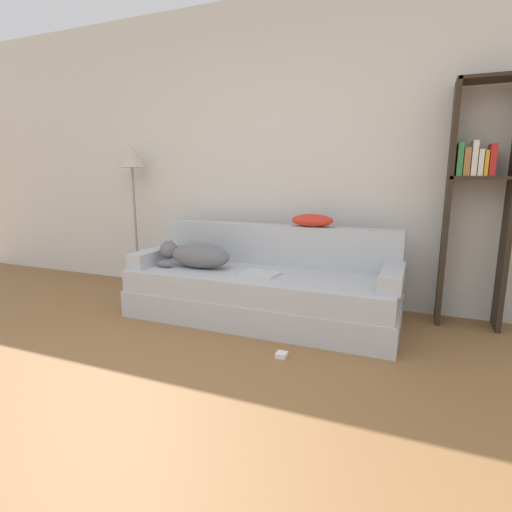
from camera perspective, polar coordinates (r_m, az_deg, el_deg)
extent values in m
plane|color=olive|center=(1.90, -28.32, -27.30)|extent=(20.00, 20.00, 0.00)
cube|color=silver|center=(3.79, 3.50, 14.34)|extent=(8.14, 0.06, 2.70)
cube|color=#B2B7BC|center=(3.30, 0.67, -7.09)|extent=(2.17, 0.82, 0.22)
cube|color=#B2B7BC|center=(3.23, 0.61, -3.85)|extent=(2.13, 0.78, 0.18)
cube|color=#B2B7BC|center=(3.49, 2.71, 1.67)|extent=(2.13, 0.15, 0.35)
cube|color=#B2B7BC|center=(3.68, -14.11, 0.06)|extent=(0.15, 0.63, 0.12)
cube|color=#B2B7BC|center=(2.98, 18.93, -2.82)|extent=(0.15, 0.63, 0.12)
ellipsoid|color=slate|center=(3.38, -7.97, 0.03)|extent=(0.54, 0.24, 0.21)
sphere|color=slate|center=(3.54, -12.36, 0.84)|extent=(0.16, 0.16, 0.16)
cone|color=slate|center=(3.49, -12.80, 1.67)|extent=(0.05, 0.05, 0.07)
cone|color=slate|center=(3.56, -12.01, 1.89)|extent=(0.05, 0.05, 0.07)
ellipsoid|color=slate|center=(3.46, -12.97, -1.11)|extent=(0.16, 0.06, 0.06)
cube|color=silver|center=(3.14, 0.67, -2.47)|extent=(0.31, 0.24, 0.02)
ellipsoid|color=red|center=(3.36, 8.04, 5.07)|extent=(0.35, 0.21, 0.10)
cube|color=#2D2319|center=(3.41, 25.64, 6.34)|extent=(0.04, 0.26, 1.84)
cube|color=#2D2319|center=(3.46, 32.50, 5.74)|extent=(0.04, 0.26, 1.84)
cube|color=#2D2319|center=(3.49, 30.62, 21.00)|extent=(0.43, 0.26, 0.02)
cube|color=#2D2319|center=(3.42, 29.45, 9.72)|extent=(0.43, 0.26, 0.02)
cube|color=#337F42|center=(3.39, 27.05, 12.15)|extent=(0.04, 0.20, 0.24)
cube|color=olive|center=(3.40, 27.82, 11.78)|extent=(0.04, 0.20, 0.20)
cube|color=silver|center=(3.40, 28.65, 12.11)|extent=(0.04, 0.20, 0.25)
cube|color=silver|center=(3.41, 29.30, 11.52)|extent=(0.03, 0.20, 0.19)
cube|color=gold|center=(3.41, 29.89, 11.40)|extent=(0.03, 0.20, 0.18)
cube|color=red|center=(3.41, 30.58, 11.70)|extent=(0.04, 0.20, 0.22)
cylinder|color=gray|center=(4.50, -16.36, -3.81)|extent=(0.26, 0.26, 0.02)
cylinder|color=gray|center=(4.38, -16.81, 4.04)|extent=(0.02, 0.02, 1.21)
cone|color=beige|center=(4.35, -17.37, 13.53)|extent=(0.28, 0.28, 0.24)
cube|color=white|center=(2.66, 3.67, -13.90)|extent=(0.07, 0.07, 0.03)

